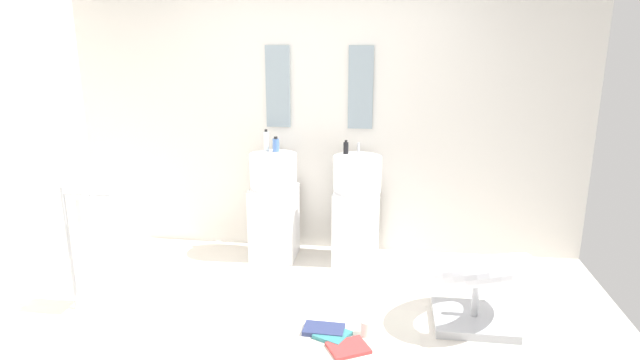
{
  "coord_description": "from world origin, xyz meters",
  "views": [
    {
      "loc": [
        0.66,
        -3.19,
        1.96
      ],
      "look_at": [
        0.15,
        0.55,
        0.95
      ],
      "focal_mm": 29.9,
      "sensor_mm": 36.0,
      "label": 1
    }
  ],
  "objects_px": {
    "lounge_chair": "(477,278)",
    "magazine_teal": "(332,335)",
    "coffee_mug": "(367,328)",
    "pedestal_sink_right": "(357,208)",
    "soap_bottle_black": "(346,148)",
    "towel_rack": "(87,230)",
    "magazine_navy": "(324,330)",
    "soap_bottle_clear": "(266,141)",
    "pedestal_sink_left": "(274,205)",
    "soap_bottle_blue": "(276,145)",
    "magazine_red": "(348,348)"
  },
  "relations": [
    {
      "from": "lounge_chair",
      "to": "coffee_mug",
      "type": "bearing_deg",
      "value": -159.47
    },
    {
      "from": "soap_bottle_blue",
      "to": "magazine_navy",
      "type": "bearing_deg",
      "value": -65.94
    },
    {
      "from": "pedestal_sink_left",
      "to": "coffee_mug",
      "type": "height_order",
      "value": "pedestal_sink_left"
    },
    {
      "from": "pedestal_sink_left",
      "to": "soap_bottle_black",
      "type": "height_order",
      "value": "soap_bottle_black"
    },
    {
      "from": "magazine_navy",
      "to": "coffee_mug",
      "type": "relative_size",
      "value": 2.64
    },
    {
      "from": "soap_bottle_clear",
      "to": "magazine_navy",
      "type": "bearing_deg",
      "value": -63.09
    },
    {
      "from": "pedestal_sink_right",
      "to": "lounge_chair",
      "type": "xyz_separation_m",
      "value": [
        0.91,
        -0.99,
        -0.15
      ]
    },
    {
      "from": "towel_rack",
      "to": "soap_bottle_black",
      "type": "distance_m",
      "value": 2.19
    },
    {
      "from": "towel_rack",
      "to": "soap_bottle_black",
      "type": "xyz_separation_m",
      "value": [
        1.74,
        1.28,
        0.39
      ]
    },
    {
      "from": "pedestal_sink_right",
      "to": "magazine_navy",
      "type": "height_order",
      "value": "pedestal_sink_right"
    },
    {
      "from": "pedestal_sink_right",
      "to": "coffee_mug",
      "type": "height_order",
      "value": "pedestal_sink_right"
    },
    {
      "from": "soap_bottle_black",
      "to": "soap_bottle_blue",
      "type": "bearing_deg",
      "value": 179.06
    },
    {
      "from": "magazine_red",
      "to": "soap_bottle_clear",
      "type": "distance_m",
      "value": 2.09
    },
    {
      "from": "pedestal_sink_left",
      "to": "pedestal_sink_right",
      "type": "bearing_deg",
      "value": 0.0
    },
    {
      "from": "soap_bottle_blue",
      "to": "towel_rack",
      "type": "bearing_deg",
      "value": -130.73
    },
    {
      "from": "coffee_mug",
      "to": "soap_bottle_black",
      "type": "relative_size",
      "value": 0.87
    },
    {
      "from": "towel_rack",
      "to": "magazine_navy",
      "type": "relative_size",
      "value": 3.42
    },
    {
      "from": "soap_bottle_black",
      "to": "soap_bottle_clear",
      "type": "distance_m",
      "value": 0.73
    },
    {
      "from": "soap_bottle_clear",
      "to": "lounge_chair",
      "type": "bearing_deg",
      "value": -32.6
    },
    {
      "from": "magazine_teal",
      "to": "soap_bottle_blue",
      "type": "xyz_separation_m",
      "value": [
        -0.68,
        1.43,
        1.01
      ]
    },
    {
      "from": "pedestal_sink_right",
      "to": "lounge_chair",
      "type": "relative_size",
      "value": 1.02
    },
    {
      "from": "soap_bottle_black",
      "to": "towel_rack",
      "type": "bearing_deg",
      "value": -143.76
    },
    {
      "from": "towel_rack",
      "to": "coffee_mug",
      "type": "xyz_separation_m",
      "value": [
        2.01,
        -0.09,
        -0.57
      ]
    },
    {
      "from": "coffee_mug",
      "to": "magazine_red",
      "type": "bearing_deg",
      "value": -119.37
    },
    {
      "from": "pedestal_sink_right",
      "to": "soap_bottle_black",
      "type": "bearing_deg",
      "value": 137.89
    },
    {
      "from": "magazine_navy",
      "to": "soap_bottle_blue",
      "type": "bearing_deg",
      "value": 115.99
    },
    {
      "from": "pedestal_sink_left",
      "to": "magazine_red",
      "type": "relative_size",
      "value": 4.29
    },
    {
      "from": "lounge_chair",
      "to": "magazine_navy",
      "type": "xyz_separation_m",
      "value": [
        -1.04,
        -0.28,
        -0.32
      ]
    },
    {
      "from": "towel_rack",
      "to": "soap_bottle_blue",
      "type": "relative_size",
      "value": 7.01
    },
    {
      "from": "towel_rack",
      "to": "soap_bottle_blue",
      "type": "distance_m",
      "value": 1.74
    },
    {
      "from": "towel_rack",
      "to": "magazine_teal",
      "type": "xyz_separation_m",
      "value": [
        1.79,
        -0.14,
        -0.61
      ]
    },
    {
      "from": "lounge_chair",
      "to": "magazine_teal",
      "type": "xyz_separation_m",
      "value": [
        -0.97,
        -0.33,
        -0.33
      ]
    },
    {
      "from": "magazine_teal",
      "to": "soap_bottle_black",
      "type": "xyz_separation_m",
      "value": [
        -0.05,
        1.42,
        1.0
      ]
    },
    {
      "from": "magazine_navy",
      "to": "magazine_teal",
      "type": "bearing_deg",
      "value": -37.12
    },
    {
      "from": "pedestal_sink_left",
      "to": "coffee_mug",
      "type": "xyz_separation_m",
      "value": [
        0.91,
        -1.27,
        -0.43
      ]
    },
    {
      "from": "towel_rack",
      "to": "soap_bottle_black",
      "type": "height_order",
      "value": "soap_bottle_black"
    },
    {
      "from": "lounge_chair",
      "to": "soap_bottle_black",
      "type": "distance_m",
      "value": 1.64
    },
    {
      "from": "lounge_chair",
      "to": "soap_bottle_blue",
      "type": "height_order",
      "value": "soap_bottle_blue"
    },
    {
      "from": "pedestal_sink_right",
      "to": "soap_bottle_clear",
      "type": "distance_m",
      "value": 1.02
    },
    {
      "from": "soap_bottle_blue",
      "to": "pedestal_sink_right",
      "type": "bearing_deg",
      "value": -8.38
    },
    {
      "from": "towel_rack",
      "to": "soap_bottle_clear",
      "type": "xyz_separation_m",
      "value": [
        1.02,
        1.3,
        0.43
      ]
    },
    {
      "from": "pedestal_sink_left",
      "to": "pedestal_sink_right",
      "type": "relative_size",
      "value": 1.0
    },
    {
      "from": "magazine_teal",
      "to": "magazine_red",
      "type": "bearing_deg",
      "value": -23.98
    },
    {
      "from": "pedestal_sink_right",
      "to": "soap_bottle_black",
      "type": "height_order",
      "value": "soap_bottle_black"
    },
    {
      "from": "pedestal_sink_left",
      "to": "lounge_chair",
      "type": "xyz_separation_m",
      "value": [
        1.66,
        -0.99,
        -0.15
      ]
    },
    {
      "from": "magazine_navy",
      "to": "soap_bottle_clear",
      "type": "distance_m",
      "value": 1.87
    },
    {
      "from": "magazine_teal",
      "to": "coffee_mug",
      "type": "distance_m",
      "value": 0.24
    },
    {
      "from": "pedestal_sink_right",
      "to": "magazine_navy",
      "type": "distance_m",
      "value": 1.36
    },
    {
      "from": "lounge_chair",
      "to": "coffee_mug",
      "type": "relative_size",
      "value": 9.93
    },
    {
      "from": "magazine_red",
      "to": "coffee_mug",
      "type": "relative_size",
      "value": 2.37
    }
  ]
}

